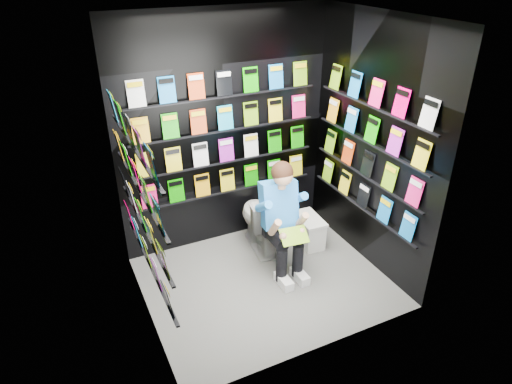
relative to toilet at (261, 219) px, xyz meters
name	(u,v)px	position (x,y,z in m)	size (l,w,h in m)	color
floor	(265,282)	(-0.25, -0.60, -0.37)	(2.40, 2.40, 0.00)	slate
ceiling	(268,17)	(-0.25, -0.60, 2.23)	(2.40, 2.40, 0.00)	white
wall_back	(225,134)	(-0.25, 0.40, 0.93)	(2.40, 0.04, 2.60)	black
wall_front	(328,221)	(-0.25, -1.60, 0.93)	(2.40, 0.04, 2.60)	black
wall_left	(134,196)	(-1.45, -0.60, 0.93)	(0.04, 2.00, 2.60)	black
wall_right	(372,147)	(0.95, -0.60, 0.93)	(0.04, 2.00, 2.60)	black
comics_back	(226,134)	(-0.25, 0.37, 0.94)	(2.10, 0.06, 1.37)	#EA0066
comics_left	(138,195)	(-1.42, -0.60, 0.94)	(0.06, 1.70, 1.37)	#EA0066
comics_right	(370,147)	(0.92, -0.60, 0.94)	(0.06, 1.70, 1.37)	#EA0066
toilet	(261,219)	(0.00, 0.00, 0.00)	(0.42, 0.75, 0.73)	white
longbox	(308,232)	(0.53, -0.18, -0.21)	(0.23, 0.42, 0.32)	silver
longbox_lid	(309,219)	(0.53, -0.18, -0.04)	(0.25, 0.44, 0.03)	silver
reader	(278,204)	(0.00, -0.38, 0.39)	(0.50, 0.73, 1.34)	blue
held_comic	(294,236)	(0.00, -0.73, 0.21)	(0.28, 0.01, 0.19)	#1E9230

